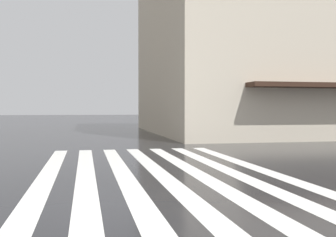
{
  "coord_description": "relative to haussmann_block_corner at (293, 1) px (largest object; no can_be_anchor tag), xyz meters",
  "views": [
    {
      "loc": [
        -7.03,
        0.79,
        1.78
      ],
      "look_at": [
        6.68,
        -2.04,
        1.44
      ],
      "focal_mm": 43.07,
      "sensor_mm": 36.0,
      "label": 1
    }
  ],
  "objects": [
    {
      "name": "zebra_crossing",
      "position": [
        -17.38,
        13.6,
        -9.99
      ],
      "size": [
        13.0,
        6.5,
        0.01
      ],
      "color": "silver",
      "rests_on": "ground_plane"
    },
    {
      "name": "ground_plane",
      "position": [
        -21.38,
        14.82,
        -10.0
      ],
      "size": [
        220.0,
        220.0,
        0.0
      ],
      "primitive_type": "plane",
      "color": "black"
    },
    {
      "name": "haussmann_block_corner",
      "position": [
        0.0,
        0.0,
        0.0
      ],
      "size": [
        18.97,
        21.45,
        20.42
      ],
      "color": "beige",
      "rests_on": "ground_plane"
    }
  ]
}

